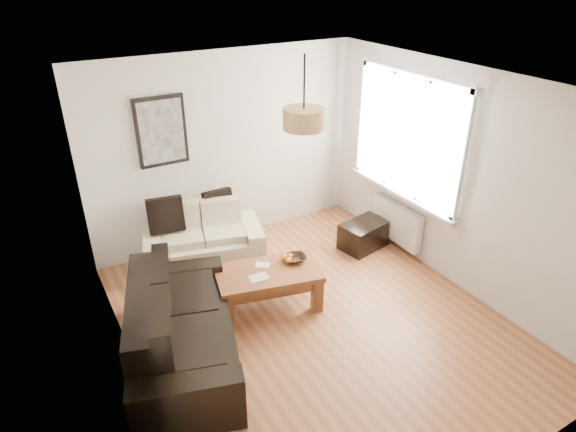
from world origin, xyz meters
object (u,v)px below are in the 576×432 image
coffee_table (268,288)px  ottoman (364,235)px  sofa_leather (183,325)px  loveseat_cream (203,236)px

coffee_table → ottoman: bearing=15.8°
sofa_leather → coffee_table: (1.12, 0.34, -0.19)m
sofa_leather → coffee_table: size_ratio=1.69×
loveseat_cream → coffee_table: loveseat_cream is taller
coffee_table → loveseat_cream: bearing=102.8°
coffee_table → ottoman: (1.76, 0.50, -0.05)m
loveseat_cream → ottoman: bearing=-5.5°
ottoman → loveseat_cream: bearing=159.5°
loveseat_cream → coffee_table: 1.30m
loveseat_cream → coffee_table: size_ratio=1.30×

